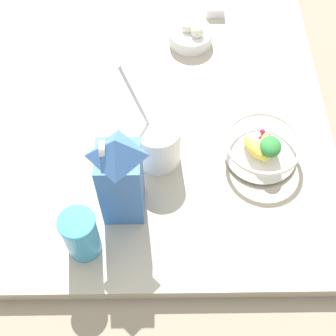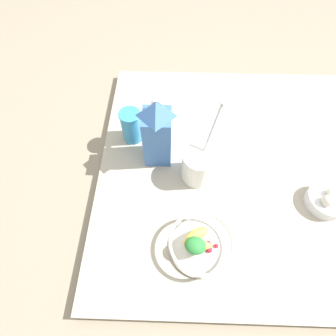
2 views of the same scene
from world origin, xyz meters
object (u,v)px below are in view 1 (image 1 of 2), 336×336
milk_carton (120,177)px  garlic_bowl (191,36)px  drinking_cup (81,234)px  yogurt_tub (157,141)px  fruit_bowl (262,148)px  spice_jar (215,9)px

milk_carton → garlic_bowl: 0.58m
milk_carton → drinking_cup: 0.14m
drinking_cup → milk_carton: bearing=140.2°
yogurt_tub → drinking_cup: bearing=-33.9°
fruit_bowl → drinking_cup: drinking_cup is taller
drinking_cup → spice_jar: 0.84m
fruit_bowl → yogurt_tub: 0.25m
fruit_bowl → garlic_bowl: 0.44m
fruit_bowl → garlic_bowl: size_ratio=1.47×
yogurt_tub → garlic_bowl: (-0.41, 0.09, -0.04)m
fruit_bowl → yogurt_tub: size_ratio=0.70×
milk_carton → yogurt_tub: bearing=151.1°
drinking_cup → spice_jar: size_ratio=2.32×
drinking_cup → spice_jar: bearing=156.7°
milk_carton → yogurt_tub: yogurt_tub is taller
fruit_bowl → spice_jar: size_ratio=3.36×
fruit_bowl → spice_jar: bearing=-171.9°
fruit_bowl → spice_jar: 0.54m
garlic_bowl → drinking_cup: bearing=-21.5°
yogurt_tub → spice_jar: yogurt_tub is taller
fruit_bowl → spice_jar: (-0.54, -0.08, -0.03)m
milk_carton → drinking_cup: bearing=-39.8°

